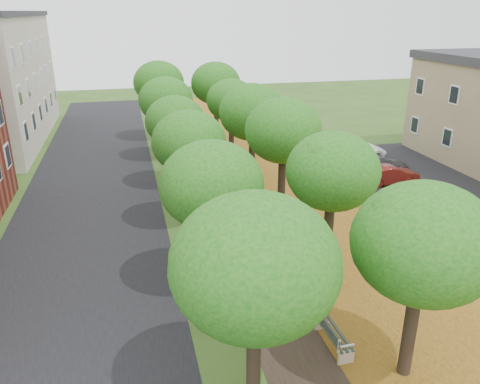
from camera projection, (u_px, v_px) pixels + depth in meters
street_asphalt at (89, 213)px, 25.75m from camera, size 8.00×70.00×0.01m
footpath at (222, 200)px, 27.41m from camera, size 3.20×70.00×0.01m
leaf_verge at (302, 193)px, 28.52m from camera, size 7.50×70.00×0.01m
parking_lot at (416, 177)px, 31.30m from camera, size 9.00×16.00×0.01m
tree_row_west at (181, 128)px, 25.31m from camera, size 4.03×34.03×6.20m
tree_row_east at (266, 123)px, 26.37m from camera, size 4.03×34.03×6.20m
bench at (332, 334)px, 15.35m from camera, size 0.63×1.98×0.93m
car_silver at (443, 204)px, 24.95m from camera, size 4.46×2.00×1.49m
car_red at (390, 175)px, 29.81m from camera, size 3.72×1.31×1.22m
car_grey at (376, 165)px, 31.46m from camera, size 4.76×1.94×1.38m
car_white at (351, 150)px, 34.80m from camera, size 5.36×2.58×1.47m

